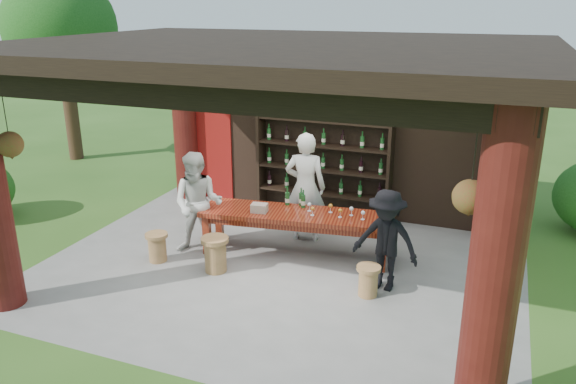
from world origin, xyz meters
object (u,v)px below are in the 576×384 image
(guest_woman, at_px, (198,204))
(guest_man, at_px, (386,240))
(stool_near_right, at_px, (368,280))
(napkin_basket, at_px, (259,208))
(stool_far_left, at_px, (157,246))
(stool_near_left, at_px, (215,253))
(host, at_px, (305,187))
(tasting_table, at_px, (296,219))
(wine_shelf, at_px, (323,159))

(guest_woman, xyz_separation_m, guest_man, (3.15, -0.12, -0.10))
(stool_near_right, height_order, napkin_basket, napkin_basket)
(stool_far_left, xyz_separation_m, guest_man, (3.63, 0.43, 0.51))
(stool_near_left, distance_m, guest_man, 2.65)
(napkin_basket, bearing_deg, stool_near_right, -20.00)
(host, height_order, guest_woman, host)
(stool_near_right, relative_size, guest_man, 0.30)
(tasting_table, relative_size, host, 1.66)
(wine_shelf, distance_m, stool_far_left, 3.59)
(stool_near_right, bearing_deg, tasting_table, 147.24)
(host, bearing_deg, stool_near_left, 51.95)
(stool_near_right, height_order, stool_far_left, stool_far_left)
(stool_near_right, distance_m, guest_woman, 3.08)
(guest_man, xyz_separation_m, napkin_basket, (-2.18, 0.42, 0.06))
(tasting_table, xyz_separation_m, guest_woman, (-1.53, -0.50, 0.24))
(guest_woman, bearing_deg, napkin_basket, 3.85)
(stool_near_left, relative_size, stool_far_left, 1.18)
(stool_near_right, bearing_deg, host, 133.57)
(stool_near_right, distance_m, napkin_basket, 2.23)
(stool_far_left, bearing_deg, guest_man, 6.69)
(guest_woman, relative_size, napkin_basket, 6.67)
(stool_near_right, xyz_separation_m, stool_far_left, (-3.47, -0.11, 0.01))
(tasting_table, height_order, stool_near_right, tasting_table)
(tasting_table, height_order, guest_man, guest_man)
(tasting_table, relative_size, stool_near_right, 7.01)
(tasting_table, relative_size, stool_near_left, 5.69)
(stool_near_right, distance_m, stool_far_left, 3.47)
(tasting_table, relative_size, guest_woman, 1.86)
(tasting_table, distance_m, stool_near_left, 1.45)
(wine_shelf, relative_size, napkin_basket, 10.18)
(tasting_table, bearing_deg, host, 96.26)
(stool_far_left, relative_size, guest_woman, 0.28)
(stool_near_right, relative_size, host, 0.24)
(guest_woman, bearing_deg, host, 25.38)
(stool_near_left, bearing_deg, tasting_table, 47.37)
(stool_near_left, distance_m, host, 2.03)
(stool_near_left, xyz_separation_m, stool_far_left, (-1.06, -0.02, -0.05))
(host, bearing_deg, tasting_table, 85.49)
(host, bearing_deg, stool_far_left, 30.87)
(stool_near_left, bearing_deg, guest_man, 9.05)
(stool_far_left, height_order, guest_man, guest_man)
(wine_shelf, xyz_separation_m, tasting_table, (0.14, -1.87, -0.54))
(tasting_table, bearing_deg, stool_near_left, -132.63)
(stool_near_left, height_order, guest_woman, guest_woman)
(napkin_basket, bearing_deg, wine_shelf, 78.32)
(guest_man, distance_m, napkin_basket, 2.22)
(guest_woman, bearing_deg, tasting_table, 4.73)
(guest_woman, xyz_separation_m, napkin_basket, (0.97, 0.30, -0.05))
(guest_woman, relative_size, guest_man, 1.14)
(host, bearing_deg, wine_shelf, -97.84)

